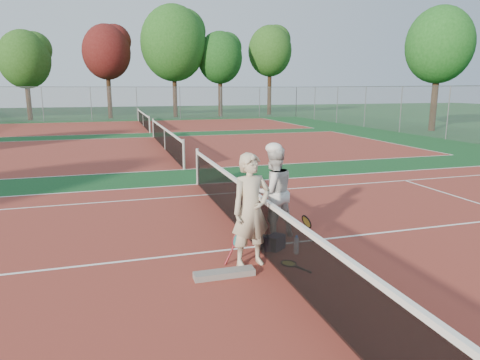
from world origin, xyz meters
name	(u,v)px	position (x,y,z in m)	size (l,w,h in m)	color
ground	(256,247)	(0.00, 0.00, 0.00)	(130.00, 130.00, 0.00)	#113E1B
court_main	(256,247)	(0.00, 0.00, 0.00)	(23.77, 10.97, 0.01)	maroon
court_far_a	(165,149)	(0.00, 13.50, 0.00)	(23.77, 10.97, 0.01)	maroon
court_far_b	(143,126)	(0.00, 27.00, 0.00)	(23.77, 10.97, 0.01)	maroon
net_main	(257,220)	(0.00, 0.00, 0.51)	(0.10, 10.98, 1.02)	black
net_far_a	(165,139)	(0.00, 13.50, 0.51)	(0.10, 10.98, 1.02)	black
net_far_b	(143,119)	(0.00, 27.00, 0.51)	(0.10, 10.98, 1.02)	black
fence_back	(137,103)	(0.00, 34.00, 1.50)	(32.00, 0.06, 3.00)	slate
player_a	(251,210)	(-0.35, -0.74, 0.94)	(0.68, 0.45, 1.87)	#C3B497
player_b	(273,192)	(0.50, 0.46, 0.90)	(0.87, 0.68, 1.80)	silver
racket_red	(237,247)	(-0.54, -0.59, 0.27)	(0.32, 0.27, 0.54)	maroon
racket_black_held	(306,230)	(0.94, -0.13, 0.28)	(0.27, 0.27, 0.56)	black
racket_spare	(289,264)	(0.26, -0.92, 0.01)	(0.60, 0.27, 0.03)	black
sports_bag_navy	(276,242)	(0.30, -0.21, 0.13)	(0.33, 0.23, 0.26)	black
sports_bag_purple	(271,244)	(0.21, -0.21, 0.12)	(0.28, 0.20, 0.23)	black
net_cover_canvas	(224,274)	(-0.89, -1.07, 0.05)	(0.96, 0.22, 0.10)	slate
water_bottle	(296,246)	(0.57, -0.52, 0.15)	(0.09, 0.09, 0.30)	#C9EAFF
tree_back_1	(24,60)	(-9.49, 36.62, 5.39)	(4.51, 4.51, 8.01)	#382314
tree_back_maroon	(107,52)	(-2.39, 37.03, 6.21)	(4.49, 4.49, 8.83)	#382314
tree_back_3	(173,43)	(4.00, 37.10, 7.21)	(6.43, 6.43, 10.92)	#382314
tree_back_4	(220,58)	(8.67, 36.87, 5.91)	(4.55, 4.55, 8.55)	#382314
tree_back_5	(270,51)	(14.59, 38.13, 6.79)	(4.71, 4.71, 9.53)	#382314
tree_right_1	(439,45)	(18.80, 17.47, 5.66)	(4.37, 4.37, 8.20)	#382314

